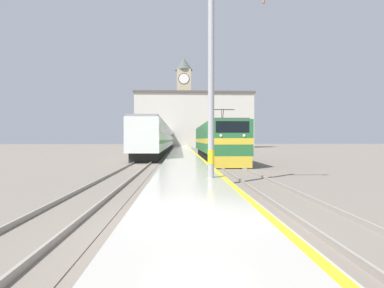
% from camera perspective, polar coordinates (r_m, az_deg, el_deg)
% --- Properties ---
extents(ground_plane, '(200.00, 200.00, 0.00)m').
position_cam_1_polar(ground_plane, '(36.90, -1.70, -2.32)').
color(ground_plane, '#70665B').
extents(platform, '(3.24, 140.00, 0.41)m').
position_cam_1_polar(platform, '(31.89, -1.59, -2.46)').
color(platform, '#ADA89E').
rests_on(platform, ground).
extents(rail_track_near, '(2.83, 140.00, 0.16)m').
position_cam_1_polar(rail_track_near, '(32.10, 4.10, -2.75)').
color(rail_track_near, '#70665B').
rests_on(rail_track_near, ground).
extents(rail_track_far, '(2.84, 140.00, 0.16)m').
position_cam_1_polar(rail_track_far, '(32.05, -8.01, -2.76)').
color(rail_track_far, '#70665B').
rests_on(rail_track_far, ground).
extents(locomotive_train, '(2.92, 19.62, 4.61)m').
position_cam_1_polar(locomotive_train, '(30.21, 4.50, 0.50)').
color(locomotive_train, black).
rests_on(locomotive_train, ground).
extents(passenger_train, '(2.92, 50.33, 4.17)m').
position_cam_1_polar(passenger_train, '(50.04, -5.98, 1.07)').
color(passenger_train, black).
rests_on(passenger_train, ground).
extents(catenary_mast, '(2.56, 0.29, 8.73)m').
position_cam_1_polar(catenary_mast, '(13.16, 4.00, 12.67)').
color(catenary_mast, '#9E9EA3').
rests_on(catenary_mast, platform).
extents(clock_tower, '(4.84, 4.84, 24.85)m').
position_cam_1_polar(clock_tower, '(84.52, -1.57, 8.46)').
color(clock_tower, tan).
rests_on(clock_tower, ground).
extents(station_building, '(30.36, 6.70, 14.13)m').
position_cam_1_polar(station_building, '(77.17, 0.40, 4.61)').
color(station_building, beige).
rests_on(station_building, ground).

